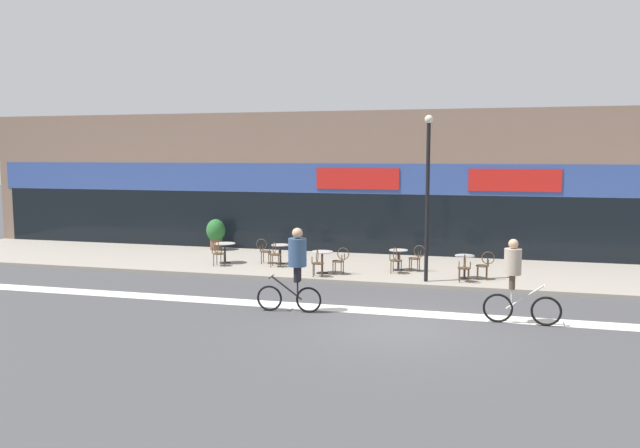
{
  "coord_description": "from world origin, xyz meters",
  "views": [
    {
      "loc": [
        1.9,
        -14.43,
        4.1
      ],
      "look_at": [
        -3.58,
        6.37,
        1.68
      ],
      "focal_mm": 35.0,
      "sensor_mm": 36.0,
      "label": 1
    }
  ],
  "objects_px": {
    "cafe_chair_1_near": "(275,253)",
    "cafe_chair_2_near": "(318,261)",
    "cafe_chair_1_side": "(264,249)",
    "cafe_chair_3_side": "(417,256)",
    "cafe_chair_4_side": "(485,263)",
    "cyclist_0": "(516,277)",
    "cyclist_1": "(296,262)",
    "bistro_table_2": "(322,258)",
    "cafe_chair_0_near": "(218,252)",
    "bistro_table_4": "(465,262)",
    "planter_pot": "(216,233)",
    "cafe_chair_4_near": "(464,266)",
    "bistro_table_0": "(225,249)",
    "bistro_table_1": "(280,250)",
    "cafe_chair_2_side": "(340,259)",
    "lamp_post": "(428,186)",
    "cafe_chair_3_near": "(396,258)",
    "bistro_table_3": "(398,256)"
  },
  "relations": [
    {
      "from": "cafe_chair_0_near",
      "to": "cafe_chair_1_near",
      "type": "bearing_deg",
      "value": -80.92
    },
    {
      "from": "cafe_chair_2_near",
      "to": "cafe_chair_4_near",
      "type": "xyz_separation_m",
      "value": [
        4.63,
        0.33,
        0.0
      ]
    },
    {
      "from": "cafe_chair_3_side",
      "to": "cafe_chair_0_near",
      "type": "bearing_deg",
      "value": 13.54
    },
    {
      "from": "cafe_chair_2_near",
      "to": "bistro_table_4",
      "type": "bearing_deg",
      "value": -86.05
    },
    {
      "from": "bistro_table_2",
      "to": "bistro_table_4",
      "type": "bearing_deg",
      "value": 4.05
    },
    {
      "from": "bistro_table_2",
      "to": "cafe_chair_4_near",
      "type": "distance_m",
      "value": 4.65
    },
    {
      "from": "bistro_table_2",
      "to": "cyclist_1",
      "type": "xyz_separation_m",
      "value": [
        0.51,
        -4.7,
        0.67
      ]
    },
    {
      "from": "bistro_table_3",
      "to": "cafe_chair_2_side",
      "type": "bearing_deg",
      "value": -145.75
    },
    {
      "from": "cafe_chair_1_near",
      "to": "cafe_chair_1_side",
      "type": "distance_m",
      "value": 0.89
    },
    {
      "from": "bistro_table_0",
      "to": "planter_pot",
      "type": "relative_size",
      "value": 0.59
    },
    {
      "from": "cafe_chair_3_side",
      "to": "cafe_chair_4_near",
      "type": "bearing_deg",
      "value": 144.48
    },
    {
      "from": "bistro_table_4",
      "to": "cyclist_0",
      "type": "relative_size",
      "value": 0.36
    },
    {
      "from": "cafe_chair_4_near",
      "to": "planter_pot",
      "type": "xyz_separation_m",
      "value": [
        -10.22,
        4.17,
        0.2
      ]
    },
    {
      "from": "bistro_table_2",
      "to": "bistro_table_4",
      "type": "distance_m",
      "value": 4.65
    },
    {
      "from": "cafe_chair_2_near",
      "to": "bistro_table_2",
      "type": "bearing_deg",
      "value": -6.77
    },
    {
      "from": "cafe_chair_0_near",
      "to": "planter_pot",
      "type": "xyz_separation_m",
      "value": [
        -1.64,
        3.49,
        0.2
      ]
    },
    {
      "from": "bistro_table_1",
      "to": "cyclist_0",
      "type": "xyz_separation_m",
      "value": [
        7.88,
        -5.75,
        0.52
      ]
    },
    {
      "from": "bistro_table_1",
      "to": "cafe_chair_2_near",
      "type": "bearing_deg",
      "value": -45.6
    },
    {
      "from": "bistro_table_2",
      "to": "cafe_chair_0_near",
      "type": "distance_m",
      "value": 3.96
    },
    {
      "from": "cafe_chair_2_near",
      "to": "cafe_chair_2_side",
      "type": "bearing_deg",
      "value": -52.38
    },
    {
      "from": "cafe_chair_1_near",
      "to": "cafe_chair_4_side",
      "type": "height_order",
      "value": "same"
    },
    {
      "from": "cafe_chair_1_near",
      "to": "cafe_chair_3_near",
      "type": "distance_m",
      "value": 4.29
    },
    {
      "from": "cafe_chair_4_near",
      "to": "cyclist_0",
      "type": "xyz_separation_m",
      "value": [
        1.32,
        -4.11,
        0.51
      ]
    },
    {
      "from": "cyclist_1",
      "to": "cafe_chair_2_side",
      "type": "bearing_deg",
      "value": -95.58
    },
    {
      "from": "cyclist_0",
      "to": "bistro_table_1",
      "type": "bearing_deg",
      "value": 145.46
    },
    {
      "from": "cafe_chair_2_near",
      "to": "cyclist_1",
      "type": "xyz_separation_m",
      "value": [
        0.5,
        -4.07,
        0.68
      ]
    },
    {
      "from": "cafe_chair_3_side",
      "to": "cafe_chair_4_side",
      "type": "bearing_deg",
      "value": 166.04
    },
    {
      "from": "cafe_chair_2_side",
      "to": "lamp_post",
      "type": "bearing_deg",
      "value": 173.25
    },
    {
      "from": "cafe_chair_2_near",
      "to": "cafe_chair_3_side",
      "type": "relative_size",
      "value": 1.0
    },
    {
      "from": "cafe_chair_4_side",
      "to": "cyclist_1",
      "type": "bearing_deg",
      "value": 41.64
    },
    {
      "from": "cyclist_0",
      "to": "cyclist_1",
      "type": "height_order",
      "value": "cyclist_1"
    },
    {
      "from": "cafe_chair_3_near",
      "to": "lamp_post",
      "type": "distance_m",
      "value": 2.88
    },
    {
      "from": "bistro_table_1",
      "to": "cyclist_1",
      "type": "xyz_separation_m",
      "value": [
        2.43,
        -6.04,
        0.69
      ]
    },
    {
      "from": "bistro_table_1",
      "to": "planter_pot",
      "type": "relative_size",
      "value": 0.55
    },
    {
      "from": "bistro_table_3",
      "to": "bistro_table_4",
      "type": "distance_m",
      "value": 2.41
    },
    {
      "from": "bistro_table_2",
      "to": "cafe_chair_0_near",
      "type": "height_order",
      "value": "cafe_chair_0_near"
    },
    {
      "from": "bistro_table_2",
      "to": "lamp_post",
      "type": "distance_m",
      "value": 4.28
    },
    {
      "from": "bistro_table_0",
      "to": "bistro_table_2",
      "type": "bearing_deg",
      "value": -14.38
    },
    {
      "from": "bistro_table_1",
      "to": "lamp_post",
      "type": "relative_size",
      "value": 0.14
    },
    {
      "from": "bistro_table_1",
      "to": "cafe_chair_3_near",
      "type": "distance_m",
      "value": 4.37
    },
    {
      "from": "cafe_chair_2_near",
      "to": "cafe_chair_3_near",
      "type": "xyz_separation_m",
      "value": [
        2.37,
        1.2,
        0.0
      ]
    },
    {
      "from": "cafe_chair_1_near",
      "to": "cafe_chair_2_near",
      "type": "distance_m",
      "value": 2.34
    },
    {
      "from": "cafe_chair_3_side",
      "to": "bistro_table_3",
      "type": "bearing_deg",
      "value": 6.09
    },
    {
      "from": "cafe_chair_4_near",
      "to": "lamp_post",
      "type": "relative_size",
      "value": 0.17
    },
    {
      "from": "cyclist_0",
      "to": "cyclist_1",
      "type": "bearing_deg",
      "value": -175.42
    },
    {
      "from": "cafe_chair_2_side",
      "to": "cafe_chair_2_near",
      "type": "bearing_deg",
      "value": 47.35
    },
    {
      "from": "cafe_chair_4_side",
      "to": "cafe_chair_1_side",
      "type": "bearing_deg",
      "value": -12.33
    },
    {
      "from": "bistro_table_2",
      "to": "cafe_chair_1_near",
      "type": "distance_m",
      "value": 2.04
    },
    {
      "from": "planter_pot",
      "to": "bistro_table_2",
      "type": "bearing_deg",
      "value": -34.74
    },
    {
      "from": "cafe_chair_2_side",
      "to": "cafe_chair_4_side",
      "type": "relative_size",
      "value": 1.0
    }
  ]
}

